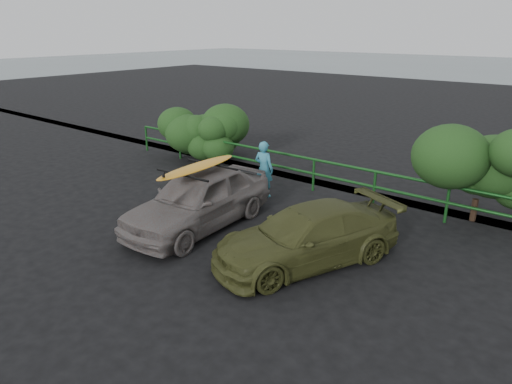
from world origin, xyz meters
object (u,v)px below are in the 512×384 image
Objects in this scene: olive_vehicle at (307,236)px; surfboard at (197,167)px; man at (264,169)px; sedan at (199,199)px; guardrail at (287,169)px.

surfboard reaches higher than olive_vehicle.
man is at bearing 164.00° from olive_vehicle.
sedan is 1.04× the size of olive_vehicle.
man is (0.07, -1.31, 0.32)m from guardrail.
surfboard reaches higher than guardrail.
man reaches higher than guardrail.
surfboard is (-3.14, -0.07, 0.97)m from olive_vehicle.
sedan is 2.59× the size of man.
sedan is (0.16, -4.12, 0.22)m from guardrail.
olive_vehicle is 3.29m from surfboard.
man is 2.90m from surfboard.
olive_vehicle is at bearing -1.85° from surfboard.
olive_vehicle is at bearing -1.85° from sedan.
man is at bearing 88.65° from surfboard.
guardrail is at bearing -91.07° from man.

